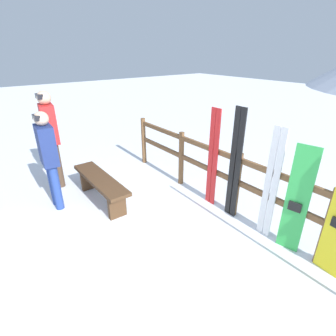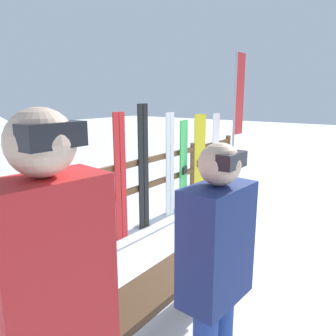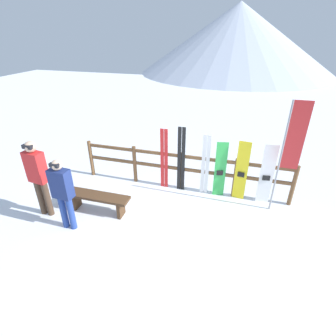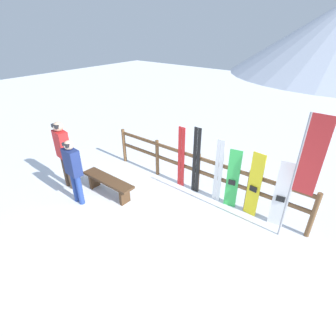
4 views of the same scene
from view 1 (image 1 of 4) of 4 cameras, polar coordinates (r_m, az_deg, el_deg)
name	(u,v)px [view 1 (image 1 of 4)]	position (r m, az deg, el deg)	size (l,w,h in m)	color
ground_plane	(143,261)	(3.57, -5.55, -19.55)	(40.00, 40.00, 0.00)	white
fence	(237,179)	(4.19, 14.87, -2.32)	(5.51, 0.10, 1.06)	brown
bench	(101,184)	(4.67, -14.46, -3.32)	(1.55, 0.36, 0.47)	#4C331E
person_navy	(48,155)	(4.55, -24.59, 2.68)	(0.43, 0.26, 1.63)	navy
person_red	(51,133)	(5.30, -24.20, 7.06)	(0.45, 0.29, 1.82)	#4C3828
ski_pair_red	(213,159)	(4.36, 9.74, 2.01)	(0.20, 0.02, 1.66)	red
ski_pair_black	(235,165)	(4.07, 14.39, 0.63)	(0.19, 0.02, 1.75)	black
ski_pair_white	(271,185)	(3.79, 21.54, -3.42)	(0.20, 0.02, 1.61)	white
snowboard_green	(297,201)	(3.68, 26.25, -6.53)	(0.28, 0.10, 1.47)	green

